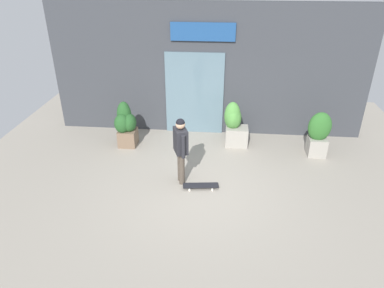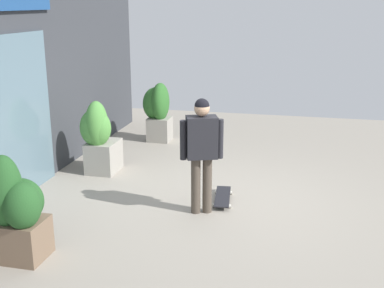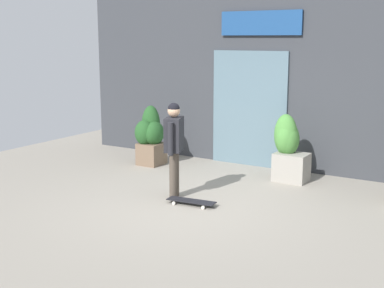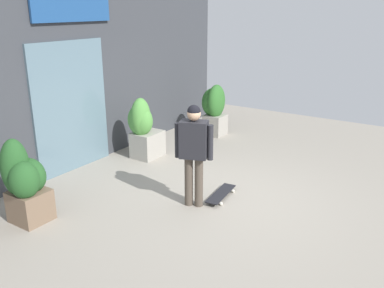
# 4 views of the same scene
# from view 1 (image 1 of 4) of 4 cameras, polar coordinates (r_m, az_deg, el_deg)

# --- Properties ---
(ground_plane) EXTENTS (12.00, 12.00, 0.00)m
(ground_plane) POSITION_cam_1_polar(r_m,az_deg,el_deg) (8.20, 1.25, -6.92)
(ground_plane) COLOR gray
(building_facade) EXTENTS (8.97, 0.31, 3.72)m
(building_facade) POSITION_cam_1_polar(r_m,az_deg,el_deg) (10.22, 2.57, 11.71)
(building_facade) COLOR #383A3F
(building_facade) RESTS_ON ground_plane
(skateboarder) EXTENTS (0.39, 0.56, 1.62)m
(skateboarder) POSITION_cam_1_polar(r_m,az_deg,el_deg) (7.88, -1.84, -0.13)
(skateboarder) COLOR #4C4238
(skateboarder) RESTS_ON ground_plane
(skateboard) EXTENTS (0.83, 0.33, 0.08)m
(skateboard) POSITION_cam_1_polar(r_m,az_deg,el_deg) (8.12, 1.41, -6.74)
(skateboard) COLOR black
(skateboard) RESTS_ON ground_plane
(planter_box_left) EXTENTS (0.57, 0.61, 1.25)m
(planter_box_left) POSITION_cam_1_polar(r_m,az_deg,el_deg) (9.89, -10.66, 3.07)
(planter_box_left) COLOR brown
(planter_box_left) RESTS_ON ground_plane
(planter_box_right) EXTENTS (0.68, 0.57, 1.26)m
(planter_box_right) POSITION_cam_1_polar(r_m,az_deg,el_deg) (9.81, 6.85, 3.45)
(planter_box_right) COLOR gray
(planter_box_right) RESTS_ON ground_plane
(planter_box_mid) EXTENTS (0.60, 0.59, 1.23)m
(planter_box_mid) POSITION_cam_1_polar(r_m,az_deg,el_deg) (9.79, 19.91, 1.97)
(planter_box_mid) COLOR gray
(planter_box_mid) RESTS_ON ground_plane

